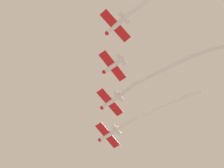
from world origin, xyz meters
name	(u,v)px	position (x,y,z in m)	size (l,w,h in m)	color
airplane_lead	(108,135)	(-3.92, 2.73, 61.47)	(6.44, 5.44, 1.71)	white
smoke_trail_lead	(159,108)	(4.10, -5.98, 63.00)	(14.82, 13.21, 4.34)	white
airplane_left_wing	(110,102)	(-6.02, -4.63, 61.72)	(6.54, 5.36, 1.71)	white
smoke_trail_left_wing	(190,62)	(5.90, -17.33, 63.42)	(23.82, 19.85, 3.56)	white
airplane_right_wing	(113,66)	(-8.13, -11.99, 61.97)	(6.51, 5.39, 1.71)	white
airplane_slot	(116,26)	(-10.23, -19.35, 62.22)	(6.69, 5.23, 1.71)	white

